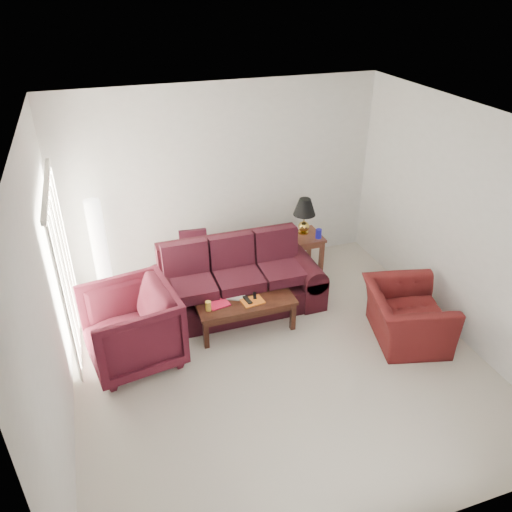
# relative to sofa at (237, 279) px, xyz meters

# --- Properties ---
(floor) EXTENTS (5.00, 5.00, 0.00)m
(floor) POSITION_rel_sofa_xyz_m (0.17, -1.22, -0.50)
(floor) COLOR beige
(floor) RESTS_ON ground
(blinds) EXTENTS (0.10, 2.00, 2.16)m
(blinds) POSITION_rel_sofa_xyz_m (-2.25, 0.08, 0.58)
(blinds) COLOR silver
(blinds) RESTS_ON ground
(sofa) EXTENTS (2.52, 1.21, 1.00)m
(sofa) POSITION_rel_sofa_xyz_m (0.00, 0.00, 0.00)
(sofa) COLOR black
(sofa) RESTS_ON ground
(throw_pillow) EXTENTS (0.43, 0.24, 0.43)m
(throw_pillow) POSITION_rel_sofa_xyz_m (-0.44, 0.79, 0.25)
(throw_pillow) COLOR black
(throw_pillow) RESTS_ON sofa
(end_table) EXTENTS (0.64, 0.64, 0.64)m
(end_table) POSITION_rel_sofa_xyz_m (1.33, 0.71, -0.18)
(end_table) COLOR #50371B
(end_table) RESTS_ON ground
(table_lamp) EXTENTS (0.38, 0.38, 0.60)m
(table_lamp) POSITION_rel_sofa_xyz_m (1.36, 0.77, 0.44)
(table_lamp) COLOR gold
(table_lamp) RESTS_ON end_table
(clock) EXTENTS (0.16, 0.10, 0.15)m
(clock) POSITION_rel_sofa_xyz_m (1.09, 0.59, 0.21)
(clock) COLOR #B5B5BA
(clock) RESTS_ON end_table
(blue_canister) EXTENTS (0.12, 0.12, 0.15)m
(blue_canister) POSITION_rel_sofa_xyz_m (1.52, 0.54, 0.22)
(blue_canister) COLOR #1C1AAF
(blue_canister) RESTS_ON end_table
(picture_frame) EXTENTS (0.17, 0.20, 0.06)m
(picture_frame) POSITION_rel_sofa_xyz_m (1.22, 0.84, 0.23)
(picture_frame) COLOR silver
(picture_frame) RESTS_ON end_table
(floor_lamp) EXTENTS (0.32, 0.32, 1.61)m
(floor_lamp) POSITION_rel_sofa_xyz_m (-1.79, 0.91, 0.30)
(floor_lamp) COLOR white
(floor_lamp) RESTS_ON ground
(armchair_left) EXTENTS (1.26, 1.24, 1.01)m
(armchair_left) POSITION_rel_sofa_xyz_m (-1.56, -0.66, 0.00)
(armchair_left) COLOR #3D0E18
(armchair_left) RESTS_ON ground
(armchair_right) EXTENTS (1.23, 1.33, 0.73)m
(armchair_right) POSITION_rel_sofa_xyz_m (1.93, -1.38, -0.14)
(armchair_right) COLOR #440F10
(armchair_right) RESTS_ON ground
(coffee_table) EXTENTS (1.49, 1.12, 0.47)m
(coffee_table) POSITION_rel_sofa_xyz_m (-0.03, -0.45, -0.27)
(coffee_table) COLOR black
(coffee_table) RESTS_ON ground
(magazine_red) EXTENTS (0.30, 0.25, 0.02)m
(magazine_red) POSITION_rel_sofa_xyz_m (-0.39, -0.48, -0.03)
(magazine_red) COLOR red
(magazine_red) RESTS_ON coffee_table
(magazine_white) EXTENTS (0.35, 0.32, 0.02)m
(magazine_white) POSITION_rel_sofa_xyz_m (-0.14, -0.36, -0.03)
(magazine_white) COLOR beige
(magazine_white) RESTS_ON coffee_table
(magazine_orange) EXTENTS (0.32, 0.26, 0.02)m
(magazine_orange) POSITION_rel_sofa_xyz_m (0.05, -0.56, -0.03)
(magazine_orange) COLOR #D16118
(magazine_orange) RESTS_ON coffee_table
(remote_a) EXTENTS (0.08, 0.20, 0.02)m
(remote_a) POSITION_rel_sofa_xyz_m (-0.01, -0.54, -0.01)
(remote_a) COLOR black
(remote_a) RESTS_ON coffee_table
(remote_b) EXTENTS (0.08, 0.16, 0.02)m
(remote_b) POSITION_rel_sofa_xyz_m (0.11, -0.47, -0.01)
(remote_b) COLOR black
(remote_b) RESTS_ON coffee_table
(yellow_glass) EXTENTS (0.10, 0.10, 0.13)m
(yellow_glass) POSITION_rel_sofa_xyz_m (-0.55, -0.56, 0.03)
(yellow_glass) COLOR gold
(yellow_glass) RESTS_ON coffee_table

